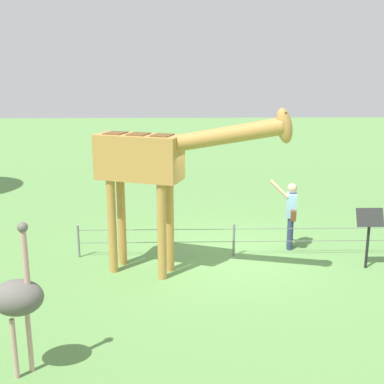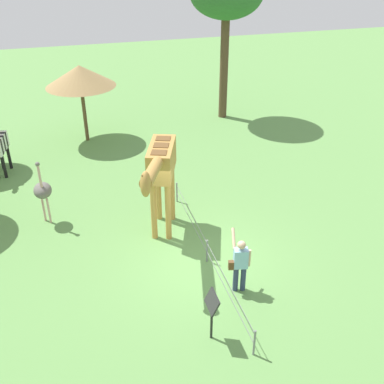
% 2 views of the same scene
% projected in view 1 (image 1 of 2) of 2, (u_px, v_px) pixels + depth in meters
% --- Properties ---
extents(ground_plane, '(60.00, 60.00, 0.00)m').
position_uv_depth(ground_plane, '(234.00, 257.00, 11.27)').
color(ground_plane, '#60934C').
extents(giraffe, '(3.83, 1.77, 3.51)m').
position_uv_depth(giraffe, '(155.00, 165.00, 9.86)').
color(giraffe, '#BC8942').
rests_on(giraffe, ground_plane).
extents(visitor, '(0.71, 0.59, 1.69)m').
position_uv_depth(visitor, '(291.00, 212.00, 11.62)').
color(visitor, navy).
rests_on(visitor, ground_plane).
extents(ostrich, '(0.70, 0.56, 2.25)m').
position_uv_depth(ostrich, '(18.00, 298.00, 6.74)').
color(ostrich, '#CC9E93').
rests_on(ostrich, ground_plane).
extents(info_sign, '(0.56, 0.21, 1.32)m').
position_uv_depth(info_sign, '(369.00, 226.00, 10.46)').
color(info_sign, black).
rests_on(info_sign, ground_plane).
extents(wire_fence, '(7.05, 0.05, 0.75)m').
position_uv_depth(wire_fence, '(234.00, 239.00, 11.27)').
color(wire_fence, slate).
rests_on(wire_fence, ground_plane).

